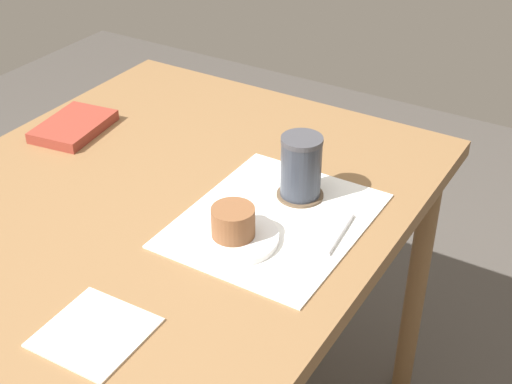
{
  "coord_description": "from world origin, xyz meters",
  "views": [
    {
      "loc": [
        -0.88,
        -0.76,
        1.52
      ],
      "look_at": [
        0.06,
        -0.19,
        0.81
      ],
      "focal_mm": 50.0,
      "sensor_mm": 36.0,
      "label": 1
    }
  ],
  "objects_px": {
    "dining_table": "(158,233)",
    "pastry": "(233,222)",
    "pastry_plate": "(233,237)",
    "small_book": "(74,126)",
    "coffee_mug": "(302,166)"
  },
  "relations": [
    {
      "from": "dining_table",
      "to": "pastry",
      "type": "distance_m",
      "value": 0.24
    },
    {
      "from": "pastry",
      "to": "pastry_plate",
      "type": "bearing_deg",
      "value": 0.0
    },
    {
      "from": "pastry",
      "to": "small_book",
      "type": "xyz_separation_m",
      "value": [
        0.16,
        0.53,
        -0.03
      ]
    },
    {
      "from": "dining_table",
      "to": "pastry_plate",
      "type": "distance_m",
      "value": 0.23
    },
    {
      "from": "dining_table",
      "to": "coffee_mug",
      "type": "xyz_separation_m",
      "value": [
        0.15,
        -0.24,
        0.15
      ]
    },
    {
      "from": "pastry_plate",
      "to": "pastry",
      "type": "distance_m",
      "value": 0.03
    },
    {
      "from": "pastry_plate",
      "to": "coffee_mug",
      "type": "relative_size",
      "value": 1.32
    },
    {
      "from": "dining_table",
      "to": "small_book",
      "type": "relative_size",
      "value": 6.08
    },
    {
      "from": "small_book",
      "to": "pastry",
      "type": "bearing_deg",
      "value": -115.39
    },
    {
      "from": "pastry_plate",
      "to": "small_book",
      "type": "relative_size",
      "value": 0.9
    },
    {
      "from": "dining_table",
      "to": "pastry_plate",
      "type": "relative_size",
      "value": 6.78
    },
    {
      "from": "pastry",
      "to": "coffee_mug",
      "type": "xyz_separation_m",
      "value": [
        0.19,
        -0.03,
        0.03
      ]
    },
    {
      "from": "dining_table",
      "to": "pastry_plate",
      "type": "xyz_separation_m",
      "value": [
        -0.04,
        -0.2,
        0.09
      ]
    },
    {
      "from": "pastry_plate",
      "to": "pastry",
      "type": "bearing_deg",
      "value": 0.0
    },
    {
      "from": "pastry",
      "to": "small_book",
      "type": "distance_m",
      "value": 0.56
    }
  ]
}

